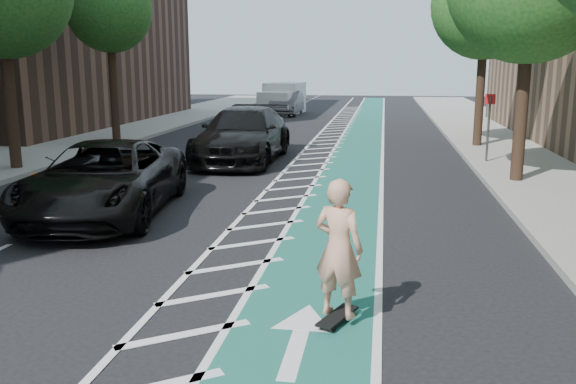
% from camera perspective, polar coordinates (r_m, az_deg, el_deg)
% --- Properties ---
extents(ground, '(120.00, 120.00, 0.00)m').
position_cam_1_polar(ground, '(11.25, -12.45, -6.44)').
color(ground, black).
rests_on(ground, ground).
extents(bike_lane, '(2.00, 90.00, 0.01)m').
position_cam_1_polar(bike_lane, '(20.25, 5.95, 1.94)').
color(bike_lane, '#175248').
rests_on(bike_lane, ground).
extents(buffer_strip, '(1.40, 90.00, 0.01)m').
position_cam_1_polar(buffer_strip, '(20.38, 1.73, 2.06)').
color(buffer_strip, silver).
rests_on(buffer_strip, ground).
extents(sidewalk_right, '(5.00, 90.00, 0.15)m').
position_cam_1_polar(sidewalk_right, '(20.95, 24.00, 1.49)').
color(sidewalk_right, gray).
rests_on(sidewalk_right, ground).
extents(sidewalk_left, '(5.00, 90.00, 0.15)m').
position_cam_1_polar(sidewalk_left, '(24.30, -24.99, 2.71)').
color(sidewalk_left, gray).
rests_on(sidewalk_left, ground).
extents(curb_right, '(0.12, 90.00, 0.16)m').
position_cam_1_polar(curb_right, '(20.44, 17.37, 1.76)').
color(curb_right, gray).
rests_on(curb_right, ground).
extents(curb_left, '(0.12, 90.00, 0.16)m').
position_cam_1_polar(curb_left, '(23.03, -19.91, 2.68)').
color(curb_left, gray).
rests_on(curb_left, ground).
extents(tree_r_d, '(4.20, 4.20, 7.90)m').
position_cam_1_polar(tree_r_d, '(26.32, 18.14, 16.32)').
color(tree_r_d, '#382619').
rests_on(tree_r_d, ground).
extents(tree_l_d, '(4.20, 4.20, 7.90)m').
position_cam_1_polar(tree_l_d, '(28.61, -16.36, 16.02)').
color(tree_l_d, '#382619').
rests_on(tree_l_d, ground).
extents(sign_post, '(0.35, 0.08, 2.47)m').
position_cam_1_polar(sign_post, '(22.32, 18.24, 5.82)').
color(sign_post, '#4C4C4C').
rests_on(sign_post, ground).
extents(skateboard, '(0.55, 0.89, 0.12)m').
position_cam_1_polar(skateboard, '(8.54, 4.64, -11.52)').
color(skateboard, black).
rests_on(skateboard, ground).
extents(skateboarder, '(0.81, 0.68, 1.90)m').
position_cam_1_polar(skateboarder, '(8.20, 4.76, -5.27)').
color(skateboarder, tan).
rests_on(skateboarder, skateboard).
extents(suv_near, '(3.59, 6.45, 1.71)m').
position_cam_1_polar(suv_near, '(14.84, -16.79, 1.18)').
color(suv_near, black).
rests_on(suv_near, ground).
extents(suv_far, '(2.75, 6.67, 1.93)m').
position_cam_1_polar(suv_far, '(22.29, -4.21, 5.37)').
color(suv_far, black).
rests_on(suv_far, ground).
extents(car_silver, '(1.69, 4.06, 1.37)m').
position_cam_1_polar(car_silver, '(33.60, -4.54, 7.08)').
color(car_silver, '#A2A4A8').
rests_on(car_silver, ground).
extents(car_grey, '(1.75, 5.02, 1.65)m').
position_cam_1_polar(car_grey, '(42.89, -0.10, 8.34)').
color(car_grey, slate).
rests_on(car_grey, ground).
extents(box_truck, '(2.76, 5.37, 2.16)m').
position_cam_1_polar(box_truck, '(43.86, -0.53, 8.64)').
color(box_truck, white).
rests_on(box_truck, ground).
extents(barrel_a, '(0.71, 0.71, 0.97)m').
position_cam_1_polar(barrel_a, '(15.39, -21.75, -0.31)').
color(barrel_a, '#FF5B0D').
rests_on(barrel_a, ground).
extents(barrel_b, '(0.60, 0.60, 0.82)m').
position_cam_1_polar(barrel_b, '(24.96, -6.07, 4.70)').
color(barrel_b, '#D9530B').
rests_on(barrel_b, ground).
extents(barrel_c, '(0.74, 0.74, 1.01)m').
position_cam_1_polar(barrel_c, '(25.42, -5.77, 5.04)').
color(barrel_c, '#FD510D').
rests_on(barrel_c, ground).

